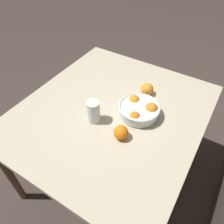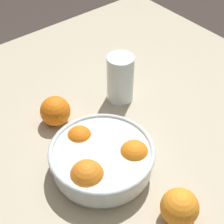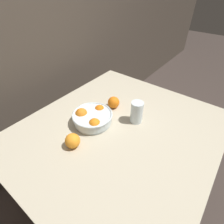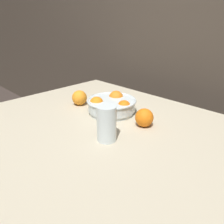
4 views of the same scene
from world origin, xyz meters
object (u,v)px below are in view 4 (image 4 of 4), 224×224
(orange_loose_near_bowl, at_px, (144,118))
(orange_loose_front, at_px, (79,98))
(fruit_bowl, at_px, (112,105))
(juice_glass, at_px, (107,125))

(orange_loose_near_bowl, bearing_deg, orange_loose_front, -174.47)
(orange_loose_front, bearing_deg, fruit_bowl, 12.89)
(juice_glass, relative_size, orange_loose_front, 1.73)
(fruit_bowl, height_order, juice_glass, juice_glass)
(fruit_bowl, height_order, orange_loose_front, fruit_bowl)
(juice_glass, distance_m, orange_loose_front, 0.43)
(orange_loose_near_bowl, bearing_deg, fruit_bowl, 178.20)
(fruit_bowl, bearing_deg, juice_glass, -48.93)
(juice_glass, xyz_separation_m, orange_loose_front, (-0.39, 0.16, -0.02))
(fruit_bowl, relative_size, juice_glass, 1.74)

